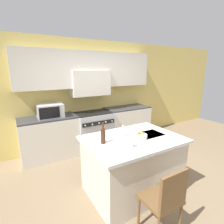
# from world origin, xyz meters

# --- Properties ---
(ground_plane) EXTENTS (10.00, 10.00, 0.00)m
(ground_plane) POSITION_xyz_m (0.00, 0.00, 0.00)
(ground_plane) COLOR #7A664C
(back_cabinetry) EXTENTS (10.00, 0.46, 2.70)m
(back_cabinetry) POSITION_xyz_m (0.00, 2.13, 1.59)
(back_cabinetry) COLOR #DBC166
(back_cabinetry) RESTS_ON ground_plane
(back_counter) EXTENTS (3.37, 0.62, 0.95)m
(back_counter) POSITION_xyz_m (-0.00, 1.87, 0.47)
(back_counter) COLOR silver
(back_counter) RESTS_ON ground_plane
(range_stove) EXTENTS (0.89, 0.70, 0.93)m
(range_stove) POSITION_xyz_m (-0.00, 1.85, 0.46)
(range_stove) COLOR #B7B7BC
(range_stove) RESTS_ON ground_plane
(microwave) EXTENTS (0.53, 0.43, 0.29)m
(microwave) POSITION_xyz_m (-1.01, 1.87, 1.10)
(microwave) COLOR #B7B7BC
(microwave) RESTS_ON back_counter
(kitchen_island) EXTENTS (1.49, 1.07, 0.93)m
(kitchen_island) POSITION_xyz_m (-0.13, 0.02, 0.47)
(kitchen_island) COLOR beige
(kitchen_island) RESTS_ON ground_plane
(island_chair) EXTENTS (0.42, 0.40, 0.91)m
(island_chair) POSITION_xyz_m (-0.31, -0.85, 0.52)
(island_chair) COLOR brown
(island_chair) RESTS_ON ground_plane
(wine_bottle) EXTENTS (0.07, 0.07, 0.31)m
(wine_bottle) POSITION_xyz_m (-0.63, 0.08, 1.05)
(wine_bottle) COLOR #422314
(wine_bottle) RESTS_ON kitchen_island
(wine_glass_near) EXTENTS (0.08, 0.08, 0.20)m
(wine_glass_near) POSITION_xyz_m (-0.36, -0.24, 1.07)
(wine_glass_near) COLOR white
(wine_glass_near) RESTS_ON kitchen_island
(wine_glass_far) EXTENTS (0.08, 0.08, 0.20)m
(wine_glass_far) POSITION_xyz_m (-0.23, 0.17, 1.07)
(wine_glass_far) COLOR white
(wine_glass_far) RESTS_ON kitchen_island
(fruit_bowl) EXTENTS (0.22, 0.22, 0.09)m
(fruit_bowl) POSITION_xyz_m (-0.04, -0.04, 0.97)
(fruit_bowl) COLOR silver
(fruit_bowl) RESTS_ON kitchen_island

